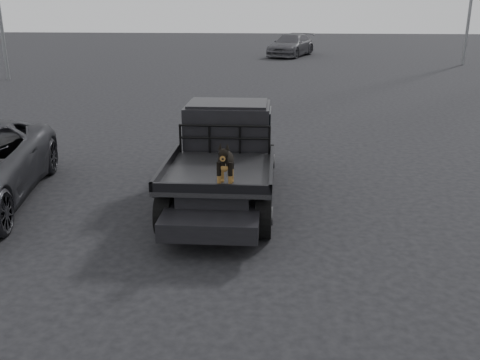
# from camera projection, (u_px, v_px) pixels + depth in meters

# --- Properties ---
(ground) EXTENTS (120.00, 120.00, 0.00)m
(ground) POSITION_uv_depth(u_px,v_px,m) (166.00, 246.00, 8.68)
(ground) COLOR black
(ground) RESTS_ON ground
(flatbed_ute) EXTENTS (2.00, 5.40, 0.92)m
(flatbed_ute) POSITION_uv_depth(u_px,v_px,m) (224.00, 178.00, 10.53)
(flatbed_ute) COLOR black
(flatbed_ute) RESTS_ON ground
(ute_cab) EXTENTS (1.72, 1.30, 0.88)m
(ute_cab) POSITION_uv_depth(u_px,v_px,m) (228.00, 123.00, 11.14)
(ute_cab) COLOR black
(ute_cab) RESTS_ON flatbed_ute
(headache_rack) EXTENTS (1.80, 0.08, 0.55)m
(headache_rack) POSITION_uv_depth(u_px,v_px,m) (225.00, 140.00, 10.49)
(headache_rack) COLOR black
(headache_rack) RESTS_ON flatbed_ute
(dog) EXTENTS (0.32, 0.60, 0.74)m
(dog) POSITION_uv_depth(u_px,v_px,m) (226.00, 164.00, 8.60)
(dog) COLOR black
(dog) RESTS_ON flatbed_ute
(distant_car_b) EXTENTS (3.90, 5.73, 1.54)m
(distant_car_b) POSITION_uv_depth(u_px,v_px,m) (291.00, 45.00, 38.13)
(distant_car_b) COLOR #49484E
(distant_car_b) RESTS_ON ground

